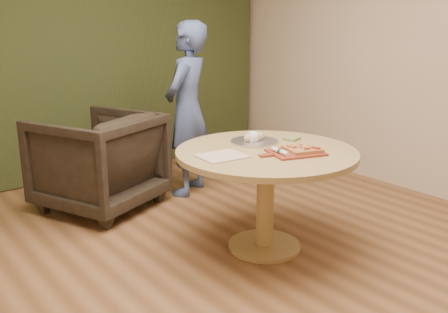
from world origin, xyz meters
name	(u,v)px	position (x,y,z in m)	size (l,w,h in m)	color
room_shell	(250,63)	(0.00, 0.00, 1.40)	(5.04, 6.04, 2.84)	#8D5E38
curtain	(63,44)	(0.00, 2.90, 1.40)	(4.80, 0.14, 2.78)	#283317
pedestal_table	(266,169)	(0.46, 0.35, 0.61)	(1.28, 1.28, 0.75)	tan
pizza_paddle	(294,153)	(0.55, 0.16, 0.76)	(0.47, 0.37, 0.01)	brown
flatbread_pizza	(302,149)	(0.61, 0.15, 0.78)	(0.27, 0.27, 0.04)	#B87D48
cutlery_roll	(280,151)	(0.44, 0.18, 0.78)	(0.05, 0.20, 0.03)	white
newspaper	(222,156)	(0.10, 0.39, 0.76)	(0.30, 0.25, 0.01)	white
serving_tray	(254,142)	(0.54, 0.57, 0.76)	(0.36, 0.36, 0.02)	silver
bread_roll	(253,137)	(0.53, 0.57, 0.79)	(0.19, 0.09, 0.09)	#DAB785
green_packet	(292,139)	(0.82, 0.46, 0.76)	(0.12, 0.10, 0.02)	olive
armchair	(98,157)	(-0.14, 1.87, 0.47)	(0.92, 0.86, 0.94)	black
person_standing	(188,110)	(0.71, 1.73, 0.82)	(0.60, 0.39, 1.63)	#415386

